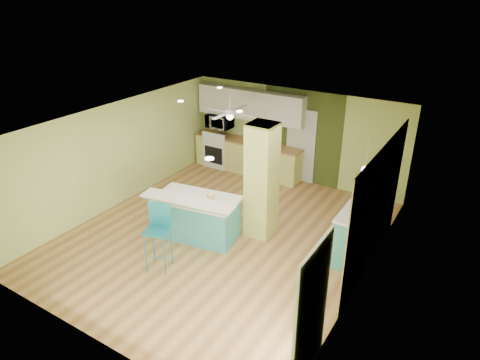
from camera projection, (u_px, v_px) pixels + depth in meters
name	position (u px, v px, depth m)	size (l,w,h in m)	color
floor	(223.00, 235.00, 9.27)	(6.00, 7.00, 0.01)	#956334
ceiling	(221.00, 124.00, 8.21)	(6.00, 7.00, 0.01)	white
wall_back	(295.00, 135.00, 11.44)	(6.00, 0.01, 2.50)	#BECF6F
wall_front	(84.00, 274.00, 6.04)	(6.00, 0.01, 2.50)	#BECF6F
wall_left	(117.00, 155.00, 10.17)	(0.01, 7.00, 2.50)	#BECF6F
wall_right	(368.00, 223.00, 7.31)	(0.01, 7.00, 2.50)	#BECF6F
wood_panel	(376.00, 208.00, 7.78)	(0.02, 3.40, 2.50)	#9C8159
olive_accent	(302.00, 137.00, 11.33)	(2.20, 0.02, 2.50)	#3D491D
interior_door	(301.00, 146.00, 11.41)	(0.82, 0.05, 2.00)	silver
french_door	(311.00, 311.00, 5.64)	(0.04, 1.08, 2.10)	silver
column	(262.00, 181.00, 8.81)	(0.55, 0.55, 2.50)	#B8BC57
kitchen_run	(247.00, 156.00, 12.15)	(3.25, 0.63, 0.94)	#D4D36F
stove	(220.00, 150.00, 12.60)	(0.76, 0.66, 1.08)	white
upper_cabinets	(250.00, 104.00, 11.62)	(3.20, 0.34, 0.80)	silver
microwave	(219.00, 121.00, 12.23)	(0.70, 0.48, 0.39)	silver
ceiling_fan	(230.00, 113.00, 10.45)	(1.41, 1.41, 0.61)	white
pendant_lamp	(365.00, 170.00, 7.78)	(0.14, 0.14, 0.69)	white
wall_decor	(381.00, 189.00, 7.81)	(0.03, 0.90, 0.70)	brown
peninsula	(197.00, 216.00, 9.03)	(2.03, 1.33, 1.06)	teal
bar_stool	(159.00, 226.00, 7.91)	(0.56, 0.56, 1.32)	teal
side_counter	(361.00, 230.00, 8.44)	(0.69, 1.63, 1.05)	teal
fruit_bowl	(267.00, 145.00, 11.57)	(0.27, 0.27, 0.07)	#3A2618
canister	(211.00, 198.00, 8.66)	(0.17, 0.17, 0.19)	gold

